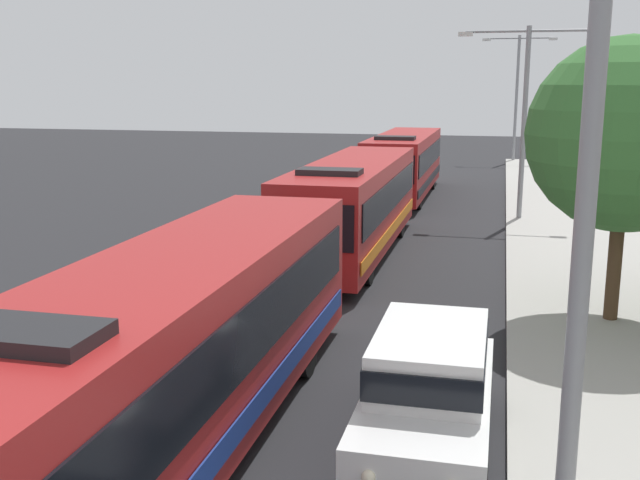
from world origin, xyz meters
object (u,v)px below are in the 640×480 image
Objects in this scene: bus_middle at (404,163)px; roadside_tree at (625,135)px; bus_lead at (176,347)px; white_suv at (429,387)px; streetlamp_mid at (525,102)px; bus_second_in_line at (353,204)px; streetlamp_far at (517,86)px; streetlamp_near at (594,99)px.

bus_middle is 1.76× the size of roadside_tree.
white_suv is (3.70, 0.94, -0.66)m from bus_lead.
streetlamp_mid reaches higher than white_suv.
bus_second_in_line is 1.02× the size of bus_middle.
streetlamp_mid is (5.40, -5.40, 3.09)m from bus_middle.
streetlamp_far is at bearing 73.49° from bus_middle.
streetlamp_mid is at bearing 85.21° from white_suv.
streetlamp_far reaches higher than bus_middle.
roadside_tree is (7.25, -5.69, 2.72)m from bus_second_in_line.
bus_middle is at bearing 90.00° from bus_lead.
streetlamp_far is at bearing 90.00° from streetlamp_mid.
roadside_tree reaches higher than bus_lead.
streetlamp_near is (5.40, -29.01, 3.73)m from bus_middle.
streetlamp_near is at bearing -100.02° from roadside_tree.
streetlamp_far is at bearing 92.88° from roadside_tree.
streetlamp_near is 47.22m from streetlamp_far.
white_suv is at bearing -94.79° from streetlamp_mid.
streetlamp_far reaches higher than bus_lead.
bus_middle is (-0.00, 26.62, -0.00)m from bus_lead.
streetlamp_mid is (-0.00, 23.61, -0.65)m from streetlamp_near.
bus_second_in_line is 2.42× the size of white_suv.
streetlamp_far is at bearing 83.13° from bus_lead.
streetlamp_near is 1.16× the size of streetlamp_mid.
bus_second_in_line is at bearing 141.87° from roadside_tree.
streetlamp_mid is at bearing 54.13° from bus_second_in_line.
streetlamp_near is at bearing -79.46° from bus_middle.
white_suv is 0.56× the size of streetlamp_far.
bus_second_in_line is 1.36× the size of streetlamp_far.
streetlamp_mid is at bearing 75.72° from bus_lead.
bus_lead is at bearing -96.87° from streetlamp_far.
roadside_tree is at bearing 48.05° from bus_lead.
bus_middle is at bearing 90.00° from bus_second_in_line.
bus_lead is 3.87m from white_suv.
bus_second_in_line is 9.60m from roadside_tree.
roadside_tree is at bearing -38.13° from bus_second_in_line.
streetlamp_mid reaches higher than bus_lead.
bus_second_in_line is at bearing 90.00° from bus_lead.
bus_lead is 11.18m from roadside_tree.
bus_lead is 22.11m from streetlamp_mid.
roadside_tree is (1.85, -13.15, -0.37)m from streetlamp_mid.
streetlamp_near reaches higher than bus_middle.
white_suv is 5.77m from streetlamp_near.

